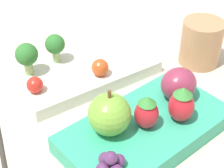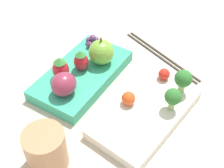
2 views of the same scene
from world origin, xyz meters
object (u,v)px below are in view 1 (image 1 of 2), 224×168
at_px(cherry_tomato_1, 35,85).
at_px(apple, 110,114).
at_px(broccoli_floret_1, 55,45).
at_px(strawberry_1, 147,112).
at_px(cherry_tomato_0, 99,68).
at_px(broccoli_floret_0, 27,55).
at_px(grape_cluster, 111,164).
at_px(drinking_cup, 201,43).
at_px(strawberry_0, 182,104).
at_px(bento_box_savoury, 85,71).
at_px(plum, 179,84).
at_px(bento_box_fruit, 146,130).

bearing_deg(cherry_tomato_1, apple, -73.36).
xyz_separation_m(broccoli_floret_1, strawberry_1, (0.02, -0.19, -0.00)).
distance_m(cherry_tomato_0, apple, 0.12).
relative_size(broccoli_floret_0, grape_cluster, 1.40).
bearing_deg(broccoli_floret_1, apple, -97.21).
relative_size(cherry_tomato_1, drinking_cup, 0.32).
distance_m(cherry_tomato_1, strawberry_0, 0.19).
distance_m(broccoli_floret_1, strawberry_0, 0.21).
relative_size(cherry_tomato_0, drinking_cup, 0.35).
relative_size(bento_box_savoury, apple, 3.56).
distance_m(apple, strawberry_1, 0.04).
bearing_deg(bento_box_savoury, broccoli_floret_0, 159.79).
relative_size(strawberry_1, grape_cluster, 1.27).
bearing_deg(cherry_tomato_0, cherry_tomato_1, 168.83).
relative_size(cherry_tomato_0, grape_cluster, 0.71).
bearing_deg(bento_box_savoury, drinking_cup, -22.58).
bearing_deg(strawberry_0, broccoli_floret_0, 118.36).
relative_size(broccoli_floret_1, plum, 0.94).
xyz_separation_m(strawberry_1, drinking_cup, (0.18, 0.08, -0.01)).
distance_m(bento_box_savoury, strawberry_0, 0.18).
relative_size(bento_box_savoury, broccoli_floret_0, 4.31).
bearing_deg(strawberry_0, cherry_tomato_1, 127.23).
relative_size(bento_box_fruit, cherry_tomato_1, 9.67).
bearing_deg(broccoli_floret_0, cherry_tomato_0, -37.43).
xyz_separation_m(cherry_tomato_1, grape_cluster, (0.00, -0.17, 0.00)).
xyz_separation_m(bento_box_fruit, strawberry_1, (-0.00, -0.00, 0.03)).
xyz_separation_m(cherry_tomato_0, cherry_tomato_1, (-0.09, 0.02, -0.00)).
distance_m(strawberry_0, strawberry_1, 0.04).
distance_m(strawberry_1, plum, 0.07).
relative_size(bento_box_fruit, broccoli_floret_1, 4.86).
bearing_deg(bento_box_savoury, strawberry_0, -79.49).
relative_size(cherry_tomato_1, grape_cluster, 0.64).
height_order(bento_box_fruit, grape_cluster, grape_cluster).
relative_size(broccoli_floret_0, strawberry_1, 1.10).
distance_m(bento_box_savoury, strawberry_1, 0.16).
bearing_deg(drinking_cup, bento_box_savoury, 157.42).
bearing_deg(plum, cherry_tomato_1, 139.61).
relative_size(cherry_tomato_0, strawberry_1, 0.56).
bearing_deg(bento_box_savoury, plum, -67.25).
bearing_deg(broccoli_floret_0, strawberry_0, -61.64).
height_order(apple, plum, apple).
distance_m(strawberry_1, grape_cluster, 0.08).
height_order(broccoli_floret_0, plum, broccoli_floret_0).
xyz_separation_m(broccoli_floret_1, cherry_tomato_1, (-0.06, -0.05, -0.02)).
relative_size(cherry_tomato_1, strawberry_1, 0.51).
bearing_deg(broccoli_floret_1, drinking_cup, -27.81).
distance_m(cherry_tomato_0, strawberry_1, 0.12).
bearing_deg(broccoli_floret_1, broccoli_floret_0, -172.84).
height_order(bento_box_fruit, broccoli_floret_1, broccoli_floret_1).
xyz_separation_m(plum, grape_cluster, (-0.14, -0.05, -0.01)).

